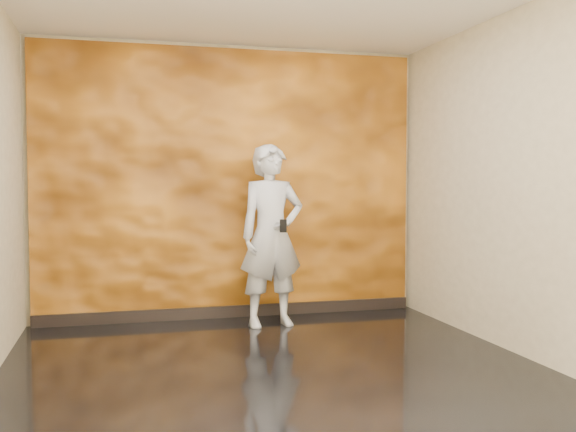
% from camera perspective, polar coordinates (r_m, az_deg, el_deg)
% --- Properties ---
extents(room, '(4.02, 4.02, 2.81)m').
position_cam_1_polar(room, '(4.71, -1.11, 3.08)').
color(room, black).
rests_on(room, ground).
extents(feature_wall, '(3.90, 0.06, 2.75)m').
position_cam_1_polar(feature_wall, '(6.63, -5.12, 2.88)').
color(feature_wall, orange).
rests_on(feature_wall, ground).
extents(baseboard, '(3.90, 0.04, 0.12)m').
position_cam_1_polar(baseboard, '(6.72, -5.01, -8.44)').
color(baseboard, black).
rests_on(baseboard, ground).
extents(man, '(0.70, 0.51, 1.76)m').
position_cam_1_polar(man, '(6.20, -1.46, -1.74)').
color(man, '#9397A2').
rests_on(man, ground).
extents(phone, '(0.07, 0.04, 0.12)m').
position_cam_1_polar(phone, '(5.95, -0.42, -0.89)').
color(phone, black).
rests_on(phone, man).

